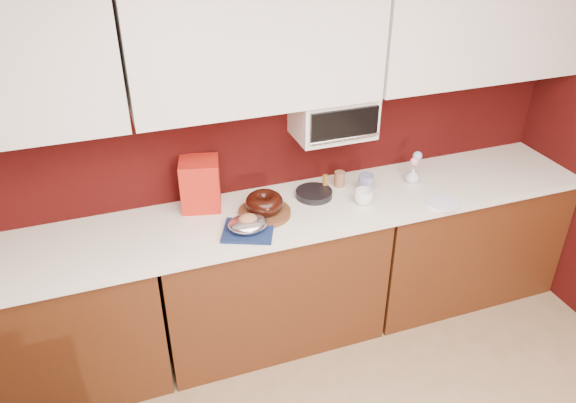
{
  "coord_description": "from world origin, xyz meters",
  "views": [
    {
      "loc": [
        -0.8,
        -0.64,
        2.59
      ],
      "look_at": [
        0.08,
        1.84,
        1.02
      ],
      "focal_mm": 35.0,
      "sensor_mm": 36.0,
      "label": 1
    }
  ],
  "objects_px": {
    "bundt_cake": "(264,203)",
    "flower_vase": "(413,175)",
    "foil_ham_nest": "(248,224)",
    "coffee_mug": "(364,196)",
    "blue_jar": "(366,183)",
    "pandoro_box": "(200,184)",
    "toaster_oven": "(333,115)"
  },
  "relations": [
    {
      "from": "toaster_oven",
      "to": "blue_jar",
      "type": "bearing_deg",
      "value": -32.67
    },
    {
      "from": "toaster_oven",
      "to": "flower_vase",
      "type": "distance_m",
      "value": 0.67
    },
    {
      "from": "toaster_oven",
      "to": "foil_ham_nest",
      "type": "distance_m",
      "value": 0.8
    },
    {
      "from": "bundt_cake",
      "to": "foil_ham_nest",
      "type": "height_order",
      "value": "bundt_cake"
    },
    {
      "from": "toaster_oven",
      "to": "bundt_cake",
      "type": "bearing_deg",
      "value": -160.31
    },
    {
      "from": "toaster_oven",
      "to": "coffee_mug",
      "type": "relative_size",
      "value": 4.2
    },
    {
      "from": "pandoro_box",
      "to": "bundt_cake",
      "type": "bearing_deg",
      "value": -20.31
    },
    {
      "from": "coffee_mug",
      "to": "blue_jar",
      "type": "xyz_separation_m",
      "value": [
        0.08,
        0.13,
        0.0
      ]
    },
    {
      "from": "coffee_mug",
      "to": "flower_vase",
      "type": "xyz_separation_m",
      "value": [
        0.4,
        0.13,
        0.0
      ]
    },
    {
      "from": "pandoro_box",
      "to": "coffee_mug",
      "type": "height_order",
      "value": "pandoro_box"
    },
    {
      "from": "pandoro_box",
      "to": "blue_jar",
      "type": "bearing_deg",
      "value": 4.32
    },
    {
      "from": "pandoro_box",
      "to": "flower_vase",
      "type": "xyz_separation_m",
      "value": [
        1.29,
        -0.16,
        -0.09
      ]
    },
    {
      "from": "bundt_cake",
      "to": "pandoro_box",
      "type": "height_order",
      "value": "pandoro_box"
    },
    {
      "from": "bundt_cake",
      "to": "coffee_mug",
      "type": "distance_m",
      "value": 0.59
    },
    {
      "from": "pandoro_box",
      "to": "coffee_mug",
      "type": "relative_size",
      "value": 2.76
    },
    {
      "from": "flower_vase",
      "to": "bundt_cake",
      "type": "bearing_deg",
      "value": -176.9
    },
    {
      "from": "foil_ham_nest",
      "to": "pandoro_box",
      "type": "distance_m",
      "value": 0.4
    },
    {
      "from": "pandoro_box",
      "to": "flower_vase",
      "type": "relative_size",
      "value": 2.74
    },
    {
      "from": "coffee_mug",
      "to": "flower_vase",
      "type": "relative_size",
      "value": 0.99
    },
    {
      "from": "bundt_cake",
      "to": "coffee_mug",
      "type": "relative_size",
      "value": 1.99
    },
    {
      "from": "pandoro_box",
      "to": "toaster_oven",
      "type": "bearing_deg",
      "value": 10.64
    },
    {
      "from": "blue_jar",
      "to": "flower_vase",
      "type": "height_order",
      "value": "blue_jar"
    },
    {
      "from": "bundt_cake",
      "to": "foil_ham_nest",
      "type": "distance_m",
      "value": 0.2
    },
    {
      "from": "foil_ham_nest",
      "to": "flower_vase",
      "type": "xyz_separation_m",
      "value": [
        1.12,
        0.19,
        -0.0
      ]
    },
    {
      "from": "toaster_oven",
      "to": "foil_ham_nest",
      "type": "bearing_deg",
      "value": -153.03
    },
    {
      "from": "toaster_oven",
      "to": "flower_vase",
      "type": "relative_size",
      "value": 4.16
    },
    {
      "from": "pandoro_box",
      "to": "blue_jar",
      "type": "xyz_separation_m",
      "value": [
        0.97,
        -0.16,
        -0.09
      ]
    },
    {
      "from": "coffee_mug",
      "to": "toaster_oven",
      "type": "bearing_deg",
      "value": 113.58
    },
    {
      "from": "bundt_cake",
      "to": "pandoro_box",
      "type": "xyz_separation_m",
      "value": [
        -0.31,
        0.21,
        0.07
      ]
    },
    {
      "from": "coffee_mug",
      "to": "pandoro_box",
      "type": "bearing_deg",
      "value": 162.39
    },
    {
      "from": "foil_ham_nest",
      "to": "coffee_mug",
      "type": "relative_size",
      "value": 1.98
    },
    {
      "from": "bundt_cake",
      "to": "flower_vase",
      "type": "height_order",
      "value": "bundt_cake"
    }
  ]
}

